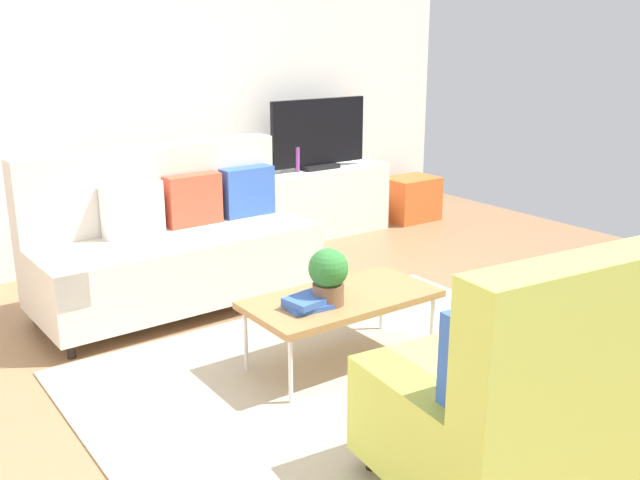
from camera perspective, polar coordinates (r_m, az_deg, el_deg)
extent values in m
plane|color=#936B47|center=(4.06, 1.75, -10.94)|extent=(7.68, 7.68, 0.00)
cube|color=white|center=(6.08, -14.65, 12.00)|extent=(6.40, 0.12, 2.90)
cube|color=tan|center=(4.04, 2.85, -10.96)|extent=(2.90, 2.20, 0.01)
cube|color=beige|center=(4.99, -11.42, -1.94)|extent=(1.92, 0.90, 0.44)
cube|color=beige|center=(5.15, -13.31, 4.27)|extent=(1.91, 0.26, 0.56)
cube|color=beige|center=(5.36, -3.33, 0.88)|extent=(0.22, 0.85, 0.22)
cube|color=beige|center=(4.68, -20.87, -2.56)|extent=(0.22, 0.85, 0.22)
cylinder|color=black|center=(5.22, -0.99, -3.90)|extent=(0.05, 0.05, 0.10)
cylinder|color=black|center=(4.50, -19.34, -8.34)|extent=(0.05, 0.05, 0.10)
cylinder|color=black|center=(5.76, -5.00, -2.02)|extent=(0.05, 0.05, 0.10)
cylinder|color=black|center=(5.11, -21.78, -5.62)|extent=(0.05, 0.05, 0.10)
cube|color=#3359B2|center=(5.31, -5.84, 3.89)|extent=(0.40, 0.15, 0.36)
cube|color=#D84C33|center=(5.10, -10.15, 3.19)|extent=(0.40, 0.15, 0.36)
cube|color=white|center=(4.92, -14.81, 2.41)|extent=(0.40, 0.15, 0.36)
cube|color=#C1CC51|center=(3.44, 19.93, -11.30)|extent=(1.98, 1.03, 0.44)
cube|color=#C1CC51|center=(2.85, 8.55, -13.94)|extent=(0.29, 0.86, 0.22)
cylinder|color=black|center=(3.28, 4.15, -17.25)|extent=(0.05, 0.05, 0.10)
cylinder|color=black|center=(4.37, 23.79, -9.59)|extent=(0.05, 0.05, 0.10)
cube|color=#3359B2|center=(2.73, 13.65, -8.81)|extent=(0.41, 0.18, 0.36)
cube|color=#9E7042|center=(4.05, 1.73, -4.77)|extent=(1.10, 0.56, 0.04)
cylinder|color=silver|center=(4.06, -5.98, -8.03)|extent=(0.02, 0.02, 0.38)
cylinder|color=silver|center=(4.59, 4.96, -5.04)|extent=(0.02, 0.02, 0.38)
cylinder|color=silver|center=(3.70, -2.38, -10.47)|extent=(0.02, 0.02, 0.38)
cylinder|color=silver|center=(4.28, 8.97, -6.83)|extent=(0.02, 0.02, 0.38)
cube|color=silver|center=(6.70, -0.22, 3.09)|extent=(1.40, 0.44, 0.64)
cube|color=black|center=(6.61, -0.12, 5.93)|extent=(0.36, 0.20, 0.04)
cube|color=black|center=(6.56, -0.12, 8.67)|extent=(1.00, 0.05, 0.60)
cube|color=orange|center=(7.33, 7.29, 3.31)|extent=(0.52, 0.40, 0.44)
cylinder|color=brown|center=(3.91, 0.67, -4.33)|extent=(0.17, 0.17, 0.12)
sphere|color=#2D7233|center=(3.86, 0.68, -2.28)|extent=(0.22, 0.22, 0.22)
cube|color=#3359B2|center=(3.87, -0.94, -5.28)|extent=(0.26, 0.20, 0.03)
cube|color=#3359B2|center=(3.86, -0.95, -4.83)|extent=(0.27, 0.22, 0.04)
cylinder|color=#4C72B2|center=(6.35, -4.78, 6.09)|extent=(0.09, 0.09, 0.19)
cylinder|color=silver|center=(6.43, -3.60, 6.11)|extent=(0.12, 0.12, 0.16)
cylinder|color=purple|center=(6.44, -1.83, 6.47)|extent=(0.04, 0.04, 0.23)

